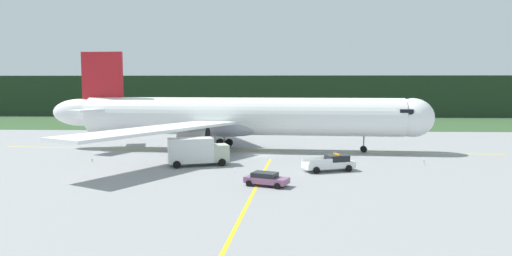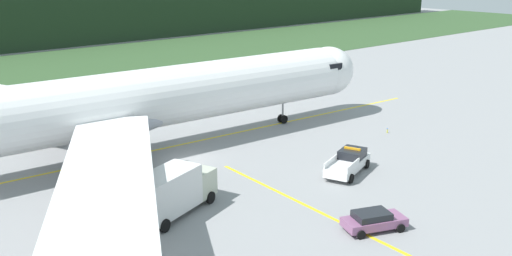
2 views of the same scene
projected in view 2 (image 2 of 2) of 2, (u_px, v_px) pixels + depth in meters
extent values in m
plane|color=gray|center=(189.00, 160.00, 50.95)|extent=(320.00, 320.00, 0.00)
cube|color=yellow|center=(136.00, 154.00, 52.45)|extent=(73.29, 5.08, 0.01)
cube|color=yellow|center=(385.00, 244.00, 35.92)|extent=(2.60, 35.37, 0.01)
cylinder|color=white|center=(132.00, 101.00, 51.05)|extent=(46.15, 8.41, 5.44)
ellipsoid|color=white|center=(328.00, 71.00, 65.00)|extent=(6.32, 5.82, 5.44)
ellipsoid|color=#A4A8B7|center=(109.00, 122.00, 50.13)|extent=(12.72, 6.50, 2.99)
cube|color=black|center=(320.00, 64.00, 63.98)|extent=(2.13, 5.27, 0.70)
cylinder|color=#B2B2B2|center=(46.00, 115.00, 54.91)|extent=(3.90, 3.21, 2.97)
cylinder|color=black|center=(65.00, 111.00, 56.01)|extent=(0.30, 2.73, 2.73)
cube|color=white|center=(107.00, 174.00, 35.67)|extent=(17.48, 25.23, 0.35)
cylinder|color=#B2B2B2|center=(118.00, 161.00, 42.33)|extent=(3.90, 3.21, 2.97)
cylinder|color=black|center=(142.00, 156.00, 43.43)|extent=(0.30, 2.73, 2.73)
cylinder|color=gray|center=(283.00, 109.00, 62.13)|extent=(0.20, 0.20, 2.27)
cylinder|color=black|center=(281.00, 118.00, 62.65)|extent=(0.91, 0.28, 0.90)
cylinder|color=black|center=(284.00, 119.00, 62.25)|extent=(0.91, 0.28, 0.90)
cylinder|color=gray|center=(85.00, 134.00, 52.75)|extent=(0.28, 0.28, 2.27)
cylinder|color=black|center=(94.00, 145.00, 53.21)|extent=(1.22, 0.38, 1.20)
cylinder|color=black|center=(91.00, 143.00, 53.74)|extent=(1.22, 0.38, 1.20)
cylinder|color=black|center=(80.00, 148.00, 52.40)|extent=(1.22, 0.38, 1.20)
cylinder|color=black|center=(77.00, 146.00, 52.93)|extent=(1.22, 0.38, 1.20)
cylinder|color=gray|center=(117.00, 153.00, 47.35)|extent=(0.28, 0.28, 2.27)
cylinder|color=black|center=(124.00, 163.00, 48.34)|extent=(1.22, 0.38, 1.20)
cylinder|color=black|center=(127.00, 166.00, 47.81)|extent=(1.22, 0.38, 1.20)
cylinder|color=black|center=(108.00, 167.00, 47.53)|extent=(1.22, 0.38, 1.20)
cylinder|color=black|center=(112.00, 169.00, 46.99)|extent=(1.22, 0.38, 1.20)
cube|color=white|center=(348.00, 165.00, 47.63)|extent=(6.11, 3.87, 0.70)
cube|color=black|center=(352.00, 153.00, 48.30)|extent=(2.80, 2.54, 0.70)
cube|color=white|center=(331.00, 161.00, 46.76)|extent=(2.63, 1.04, 0.45)
cube|color=white|center=(353.00, 165.00, 45.86)|extent=(2.63, 1.04, 0.45)
cube|color=orange|center=(352.00, 149.00, 48.18)|extent=(0.67, 1.40, 0.16)
cylinder|color=black|center=(344.00, 160.00, 49.86)|extent=(0.80, 0.48, 0.76)
cylinder|color=black|center=(367.00, 164.00, 48.89)|extent=(0.80, 0.48, 0.76)
cylinder|color=black|center=(327.00, 174.00, 46.57)|extent=(0.80, 0.48, 0.76)
cylinder|color=black|center=(351.00, 179.00, 45.60)|extent=(0.80, 0.48, 0.76)
cube|color=#B3B9A5|center=(197.00, 182.00, 42.10)|extent=(2.59, 2.90, 2.00)
cube|color=silver|center=(166.00, 192.00, 39.05)|extent=(5.64, 3.97, 2.88)
cylinder|color=#99999E|center=(176.00, 208.00, 40.33)|extent=(0.76, 0.35, 1.04)
cylinder|color=#99999E|center=(158.00, 219.00, 38.62)|extent=(0.76, 0.35, 1.04)
cylinder|color=black|center=(184.00, 191.00, 42.95)|extent=(0.94, 0.54, 0.90)
cylinder|color=black|center=(210.00, 197.00, 41.82)|extent=(0.94, 0.54, 0.90)
cylinder|color=black|center=(136.00, 218.00, 38.52)|extent=(0.94, 0.54, 0.90)
cylinder|color=black|center=(165.00, 226.00, 37.38)|extent=(0.94, 0.54, 0.90)
cube|color=#845177|center=(374.00, 222.00, 37.67)|extent=(4.51, 3.20, 0.55)
cube|color=black|center=(372.00, 215.00, 37.46)|extent=(2.74, 2.33, 0.45)
cylinder|color=black|center=(386.00, 217.00, 39.03)|extent=(0.62, 0.39, 0.60)
cylinder|color=black|center=(401.00, 228.00, 37.37)|extent=(0.62, 0.39, 0.60)
cylinder|color=black|center=(348.00, 223.00, 38.12)|extent=(0.62, 0.39, 0.60)
cylinder|color=black|center=(361.00, 235.00, 36.46)|extent=(0.62, 0.39, 0.60)
cylinder|color=yellow|center=(387.00, 131.00, 58.87)|extent=(0.10, 0.10, 0.40)
sphere|color=blue|center=(387.00, 129.00, 58.80)|extent=(0.12, 0.12, 0.12)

